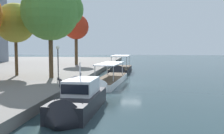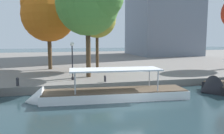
% 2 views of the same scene
% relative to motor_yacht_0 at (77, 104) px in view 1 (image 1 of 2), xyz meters
% --- Properties ---
extents(ground_plane, '(220.00, 220.00, 0.00)m').
position_rel_motor_yacht_0_xyz_m(ground_plane, '(14.94, -3.18, -0.62)').
color(ground_plane, '#23383D').
extents(motor_yacht_0, '(8.85, 2.81, 4.37)m').
position_rel_motor_yacht_0_xyz_m(motor_yacht_0, '(0.00, 0.00, 0.00)').
color(motor_yacht_0, black).
rests_on(motor_yacht_0, ground_plane).
extents(tour_boat_1, '(13.55, 3.60, 3.67)m').
position_rel_motor_yacht_0_xyz_m(tour_boat_1, '(13.33, -0.48, -0.39)').
color(tour_boat_1, white).
rests_on(tour_boat_1, ground_plane).
extents(tour_boat_2, '(13.11, 3.60, 4.35)m').
position_rel_motor_yacht_0_xyz_m(tour_boat_2, '(28.57, -0.68, -0.35)').
color(tour_boat_2, black).
rests_on(tour_boat_2, ground_plane).
extents(mooring_bollard_0, '(0.28, 0.28, 0.81)m').
position_rel_motor_yacht_0_xyz_m(mooring_bollard_0, '(6.11, 3.20, 0.58)').
color(mooring_bollard_0, '#2D2D33').
rests_on(mooring_bollard_0, dock_promenade).
extents(mooring_bollard_1, '(0.24, 0.24, 0.66)m').
position_rel_motor_yacht_0_xyz_m(mooring_bollard_1, '(14.31, 3.24, 0.50)').
color(mooring_bollard_1, '#2D2D33').
rests_on(mooring_bollard_1, dock_promenade).
extents(lamp_post, '(0.41, 0.41, 3.94)m').
position_rel_motor_yacht_0_xyz_m(lamp_post, '(11.24, 5.11, 2.64)').
color(lamp_post, black).
rests_on(lamp_post, dock_promenade).
extents(tree_0, '(5.52, 5.37, 10.76)m').
position_rel_motor_yacht_0_xyz_m(tree_0, '(36.06, 9.47, 8.24)').
color(tree_0, '#4C3823').
rests_on(tree_0, dock_promenade).
extents(tree_1, '(7.03, 7.30, 11.58)m').
position_rel_motor_yacht_0_xyz_m(tree_1, '(13.38, 6.20, 8.31)').
color(tree_1, '#4C3823').
rests_on(tree_1, dock_promenade).
extents(tree_2, '(5.22, 5.22, 9.62)m').
position_rel_motor_yacht_0_xyz_m(tree_2, '(14.99, 12.23, 7.19)').
color(tree_2, '#4C3823').
rests_on(tree_2, dock_promenade).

